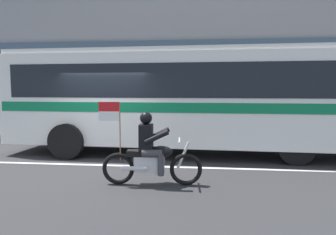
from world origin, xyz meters
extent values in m
plane|color=#2B2B2D|center=(0.00, 0.00, 0.00)|extent=(60.00, 60.00, 0.00)
cube|color=gray|center=(0.00, 5.10, 0.07)|extent=(28.00, 3.80, 0.15)
cube|color=silver|center=(0.00, -0.60, 0.00)|extent=(26.60, 0.14, 0.01)
cube|color=gray|center=(0.00, 7.40, 5.38)|extent=(28.00, 0.80, 10.77)
cube|color=#384C60|center=(0.00, 6.96, 3.77)|extent=(25.76, 0.10, 1.40)
cube|color=white|center=(2.31, 1.20, 1.73)|extent=(11.15, 3.03, 2.70)
cube|color=black|center=(2.31, 1.20, 2.28)|extent=(10.27, 3.03, 0.96)
cube|color=#0F7247|center=(2.31, 1.20, 1.53)|extent=(10.93, 3.05, 0.28)
cube|color=silver|center=(2.31, 1.20, 3.14)|extent=(10.93, 2.90, 0.16)
cylinder|color=black|center=(-1.12, 0.02, 0.52)|extent=(1.04, 0.30, 1.04)
cylinder|color=black|center=(5.35, 0.02, 0.52)|extent=(1.04, 0.30, 1.04)
torus|color=black|center=(2.47, -2.05, 0.34)|extent=(0.69, 0.13, 0.69)
torus|color=black|center=(1.02, -2.14, 0.34)|extent=(0.69, 0.13, 0.69)
cube|color=silver|center=(1.69, -2.10, 0.44)|extent=(0.66, 0.32, 0.36)
ellipsoid|color=black|center=(1.94, -2.08, 0.72)|extent=(0.50, 0.31, 0.24)
cube|color=black|center=(1.49, -2.11, 0.69)|extent=(0.58, 0.29, 0.12)
cylinder|color=silver|center=(2.41, -2.06, 0.65)|extent=(0.28, 0.07, 0.58)
cylinder|color=silver|center=(2.33, -2.06, 0.96)|extent=(0.08, 0.64, 0.04)
cylinder|color=silver|center=(1.40, -2.28, 0.39)|extent=(0.55, 0.12, 0.09)
cube|color=black|center=(1.62, -2.10, 1.02)|extent=(0.30, 0.38, 0.56)
sphere|color=black|center=(1.62, -2.10, 1.44)|extent=(0.26, 0.26, 0.26)
cylinder|color=#38383D|center=(1.75, -1.92, 0.72)|extent=(0.43, 0.18, 0.15)
cylinder|color=#38383D|center=(1.93, -1.90, 0.48)|extent=(0.13, 0.13, 0.46)
cylinder|color=#38383D|center=(1.78, -2.27, 0.72)|extent=(0.43, 0.18, 0.15)
cylinder|color=#38383D|center=(1.95, -2.26, 0.48)|extent=(0.13, 0.13, 0.46)
cylinder|color=black|center=(1.85, -1.89, 1.06)|extent=(0.52, 0.14, 0.32)
cylinder|color=black|center=(1.88, -2.29, 1.06)|extent=(0.52, 0.14, 0.32)
cylinder|color=olive|center=(1.07, -2.14, 1.15)|extent=(0.02, 0.02, 1.25)
cube|color=red|center=(0.84, -2.15, 1.68)|extent=(0.44, 0.05, 0.20)
cube|color=white|center=(0.84, -2.15, 1.47)|extent=(0.44, 0.05, 0.20)
cylinder|color=gold|center=(0.98, 4.02, 0.44)|extent=(0.22, 0.22, 0.58)
sphere|color=gold|center=(0.98, 4.02, 0.80)|extent=(0.20, 0.20, 0.20)
cylinder|color=gold|center=(0.98, 3.88, 0.47)|extent=(0.09, 0.10, 0.09)
camera|label=1|loc=(2.74, -8.35, 2.05)|focal=32.36mm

